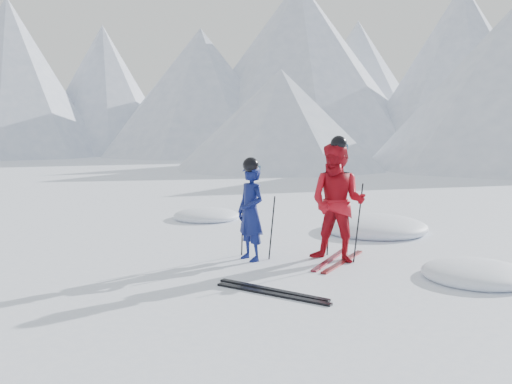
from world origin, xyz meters
The scene contains 12 objects.
ground centered at (0.00, 0.00, 0.00)m, with size 160.00×160.00×0.00m, color white.
skier_blue centered at (-1.92, 0.19, 0.80)m, with size 0.58×0.38×1.60m, color #0D1652.
skier_red centered at (-0.74, 0.99, 0.97)m, with size 0.95×0.74×1.95m, color #AD0D19.
pole_blue_left centered at (-2.22, 0.34, 0.53)m, with size 0.02×0.02×1.07m, color black.
pole_blue_right centered at (-1.67, 0.44, 0.53)m, with size 0.02×0.02×1.07m, color black.
pole_red_left centered at (-1.04, 1.24, 0.65)m, with size 0.02×0.02×1.30m, color black.
pole_red_right centered at (-0.44, 1.14, 0.65)m, with size 0.02×0.02×1.30m, color black.
ski_worn_left centered at (-0.86, 0.99, 0.01)m, with size 0.09×1.70×0.03m, color black.
ski_worn_right centered at (-0.62, 0.99, 0.01)m, with size 0.09×1.70×0.03m, color black.
ski_loose_a centered at (-0.60, -1.00, 0.01)m, with size 0.09×1.70×0.03m, color black.
ski_loose_b centered at (-0.50, -1.15, 0.01)m, with size 0.09×1.70×0.03m, color black.
snow_lumps centered at (-1.71, 3.06, 0.00)m, with size 8.34×4.33×0.49m.
Camera 1 is at (3.58, -6.70, 2.14)m, focal length 38.00 mm.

